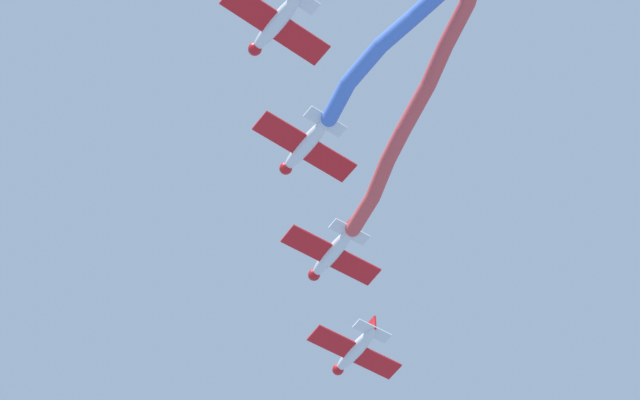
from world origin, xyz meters
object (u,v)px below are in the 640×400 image
airplane_left_wing (332,254)px  airplane_right_wing (305,145)px  airplane_lead (355,351)px  airplane_slot (276,23)px

airplane_left_wing → airplane_right_wing: size_ratio=1.02×
airplane_lead → airplane_right_wing: size_ratio=1.02×
airplane_right_wing → airplane_slot: bearing=133.0°
airplane_lead → airplane_slot: size_ratio=1.03×
airplane_right_wing → airplane_slot: size_ratio=1.01×
airplane_right_wing → airplane_lead: bearing=-47.0°
airplane_lead → airplane_slot: (-4.03, -22.43, 0.75)m
airplane_right_wing → airplane_slot: (-1.34, -7.48, 0.25)m
airplane_left_wing → airplane_lead: bearing=-44.2°
airplane_slot → airplane_right_wing: bearing=-48.2°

